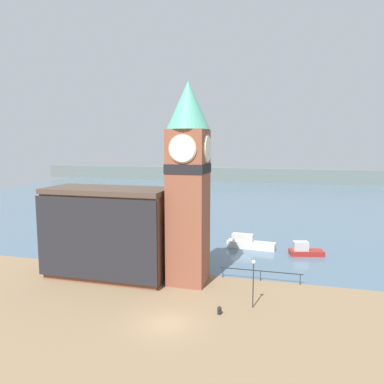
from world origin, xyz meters
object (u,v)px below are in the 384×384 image
pier_building (108,232)px  boat_near (249,243)px  mooring_bollard_near (219,310)px  boat_far (304,250)px  lamp_post (253,275)px  clock_tower (188,179)px

pier_building → boat_near: (12.96, 14.53, -4.00)m
pier_building → mooring_bollard_near: size_ratio=19.41×
boat_near → mooring_bollard_near: bearing=-84.6°
pier_building → boat_far: size_ratio=2.91×
mooring_bollard_near → pier_building: bearing=156.4°
boat_far → lamp_post: bearing=-118.5°
clock_tower → pier_building: (-8.54, -0.56, -5.76)m
pier_building → boat_far: 24.35m
boat_far → pier_building: bearing=-159.8°
pier_building → mooring_bollard_near: 14.79m
pier_building → boat_far: bearing=33.6°
pier_building → lamp_post: pier_building is taller
clock_tower → lamp_post: bearing=-31.6°
pier_building → mooring_bollard_near: (12.96, -5.66, -4.34)m
lamp_post → mooring_bollard_near: bearing=-141.6°
pier_building → clock_tower: bearing=3.7°
pier_building → boat_far: (20.00, 13.29, -4.08)m
boat_near → lamp_post: (2.48, -18.22, 2.20)m
clock_tower → mooring_bollard_near: size_ratio=29.67×
clock_tower → boat_near: clock_tower is taller
mooring_bollard_near → lamp_post: 4.06m
pier_building → lamp_post: size_ratio=3.10×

